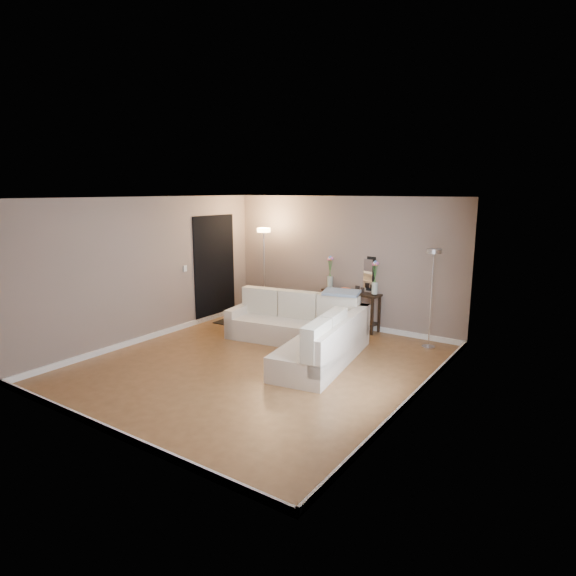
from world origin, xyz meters
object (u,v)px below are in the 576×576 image
Objects in this scene: sectional_sofa at (304,331)px; floor_lamp_unlit at (432,279)px; console_table at (348,307)px; floor_lamp_lit at (264,255)px.

floor_lamp_unlit reaches higher than sectional_sofa.
console_table is 0.72× the size of floor_lamp_unlit.
sectional_sofa is 2.42m from floor_lamp_lit.
console_table is at bearing 90.57° from sectional_sofa.
console_table is 0.64× the size of floor_lamp_lit.
sectional_sofa is 1.47× the size of floor_lamp_lit.
floor_lamp_lit reaches higher than floor_lamp_unlit.
floor_lamp_unlit reaches higher than console_table.
floor_lamp_lit is at bearing 145.17° from sectional_sofa.
console_table is 1.97m from floor_lamp_unlit.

